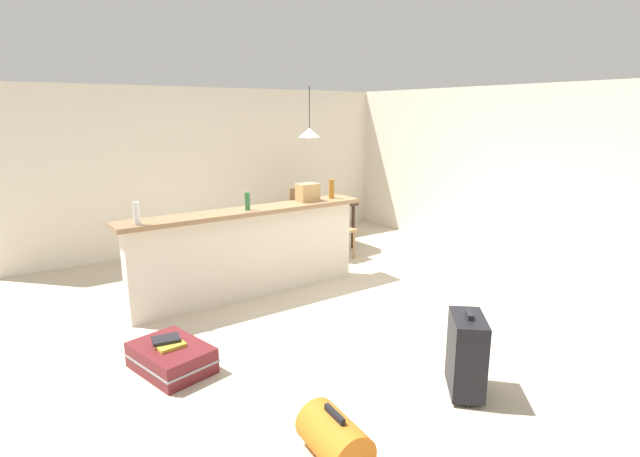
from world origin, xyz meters
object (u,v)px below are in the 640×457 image
(bottle_amber, at_px, (332,189))
(suitcase_flat_maroon, at_px, (171,357))
(bottle_white, at_px, (137,214))
(grocery_bag, at_px, (308,192))
(book_stack, at_px, (168,342))
(duffel_bag_orange, at_px, (334,438))
(dining_chair_far_side, at_px, (298,211))
(bottle_green, at_px, (247,201))
(dining_chair_near_partition, at_px, (335,224))
(suitcase_upright_black, at_px, (466,354))
(dining_table, at_px, (316,209))
(pendant_lamp, at_px, (310,133))

(bottle_amber, relative_size, suitcase_flat_maroon, 0.28)
(bottle_white, relative_size, grocery_bag, 0.87)
(book_stack, bearing_deg, duffel_bag_orange, -74.37)
(duffel_bag_orange, bearing_deg, dining_chair_far_side, 59.81)
(grocery_bag, xyz_separation_m, suitcase_flat_maroon, (-2.19, -1.19, -1.05))
(bottle_green, distance_m, dining_chair_near_partition, 2.06)
(grocery_bag, height_order, duffel_bag_orange, grocery_bag)
(suitcase_flat_maroon, height_order, book_stack, book_stack)
(duffel_bag_orange, bearing_deg, grocery_bag, 59.00)
(suitcase_upright_black, bearing_deg, suitcase_flat_maroon, 136.34)
(bottle_green, xyz_separation_m, dining_chair_far_side, (1.85, 1.86, -0.64))
(suitcase_upright_black, bearing_deg, dining_chair_far_side, 72.82)
(book_stack, bearing_deg, suitcase_upright_black, -43.61)
(dining_table, distance_m, duffel_bag_orange, 4.96)
(pendant_lamp, height_order, book_stack, pendant_lamp)
(pendant_lamp, bearing_deg, grocery_bag, -124.86)
(dining_chair_near_partition, relative_size, duffel_bag_orange, 1.85)
(suitcase_flat_maroon, bearing_deg, pendant_lamp, 38.78)
(dining_table, bearing_deg, suitcase_upright_black, -109.22)
(bottle_green, height_order, pendant_lamp, pendant_lamp)
(dining_table, distance_m, dining_chair_near_partition, 0.59)
(dining_chair_near_partition, xyz_separation_m, book_stack, (-3.14, -1.86, -0.27))
(bottle_white, distance_m, dining_table, 3.41)
(dining_chair_far_side, bearing_deg, duffel_bag_orange, -120.19)
(bottle_amber, height_order, suitcase_upright_black, bottle_amber)
(dining_table, bearing_deg, dining_chair_near_partition, -93.85)
(dining_table, height_order, duffel_bag_orange, dining_table)
(bottle_green, distance_m, grocery_bag, 0.88)
(bottle_amber, bearing_deg, book_stack, -155.38)
(duffel_bag_orange, bearing_deg, dining_table, 56.73)
(grocery_bag, height_order, pendant_lamp, pendant_lamp)
(dining_chair_far_side, xyz_separation_m, duffel_bag_orange, (-2.71, -4.65, -0.36))
(pendant_lamp, distance_m, suitcase_upright_black, 4.60)
(dining_table, xyz_separation_m, suitcase_upright_black, (-1.43, -4.10, -0.32))
(bottle_white, relative_size, book_stack, 0.86)
(bottle_green, xyz_separation_m, pendant_lamp, (1.77, 1.37, 0.67))
(grocery_bag, bearing_deg, bottle_green, -174.62)
(dining_chair_far_side, bearing_deg, bottle_white, -148.15)
(dining_table, height_order, dining_chair_near_partition, dining_chair_near_partition)
(bottle_amber, height_order, dining_table, bottle_amber)
(bottle_white, height_order, dining_chair_far_side, bottle_white)
(suitcase_upright_black, distance_m, book_stack, 2.42)
(pendant_lamp, bearing_deg, suitcase_upright_black, -108.07)
(duffel_bag_orange, bearing_deg, suitcase_upright_black, 1.22)
(duffel_bag_orange, bearing_deg, pendant_lamp, 57.77)
(bottle_white, distance_m, pendant_lamp, 3.39)
(grocery_bag, bearing_deg, book_stack, -151.79)
(dining_table, xyz_separation_m, book_stack, (-3.18, -2.43, -0.40))
(suitcase_upright_black, bearing_deg, bottle_green, 98.62)
(bottle_white, distance_m, dining_chair_far_side, 3.68)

